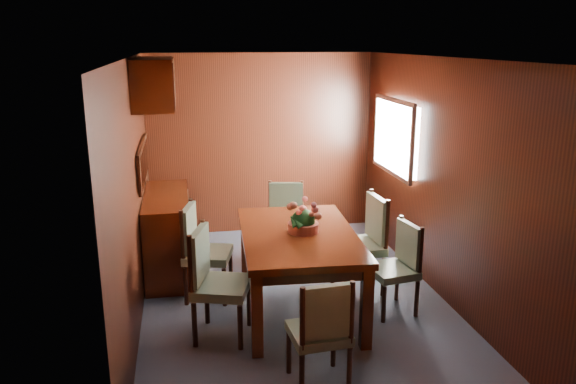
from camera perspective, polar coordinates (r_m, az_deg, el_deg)
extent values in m
plane|color=#3B4150|center=(5.82, 0.63, -10.89)|extent=(4.50, 4.50, 0.00)
cube|color=black|center=(5.31, -15.40, -0.16)|extent=(0.02, 4.50, 2.40)
cube|color=black|center=(5.87, 15.16, 1.30)|extent=(0.02, 4.50, 2.40)
cube|color=black|center=(7.56, -2.74, 4.86)|extent=(3.00, 0.02, 2.40)
cube|color=black|center=(3.34, 8.46, -8.99)|extent=(3.00, 0.02, 2.40)
cube|color=black|center=(5.22, 0.70, 13.47)|extent=(3.00, 4.50, 0.02)
cube|color=white|center=(6.80, 11.15, 5.55)|extent=(0.14, 1.10, 0.80)
cube|color=#B2B2B7|center=(6.77, 10.60, 5.54)|extent=(0.04, 1.20, 0.90)
cube|color=black|center=(6.26, -14.53, 2.95)|extent=(0.03, 1.36, 0.41)
cube|color=silver|center=(6.26, -14.36, 2.95)|extent=(0.01, 1.30, 0.35)
cube|color=#361306|center=(6.14, -13.45, 10.80)|extent=(0.40, 1.40, 0.50)
cube|color=#361306|center=(6.47, -12.10, -4.15)|extent=(0.48, 1.40, 0.90)
cube|color=#361306|center=(4.73, -3.18, -12.42)|extent=(0.10, 0.10, 0.74)
cube|color=#361306|center=(4.88, 7.97, -11.65)|extent=(0.10, 0.10, 0.74)
cube|color=#361306|center=(6.16, -4.33, -5.68)|extent=(0.10, 0.10, 0.74)
cube|color=#361306|center=(6.27, 4.19, -5.28)|extent=(0.10, 0.10, 0.74)
cube|color=black|center=(5.36, 1.07, -5.29)|extent=(1.03, 1.63, 0.11)
cube|color=#361306|center=(5.33, 1.07, -4.43)|extent=(1.16, 1.76, 0.06)
cylinder|color=black|center=(5.35, -8.23, -11.08)|extent=(0.05, 0.05, 0.41)
cylinder|color=black|center=(4.99, -9.47, -13.17)|extent=(0.05, 0.05, 0.41)
cylinder|color=black|center=(5.27, -3.97, -11.39)|extent=(0.05, 0.05, 0.41)
cylinder|color=black|center=(4.90, -4.88, -13.55)|extent=(0.05, 0.05, 0.41)
cube|color=#62785B|center=(5.01, -6.73, -9.56)|extent=(0.58, 0.60, 0.08)
cylinder|color=black|center=(5.14, -8.57, -5.68)|extent=(0.05, 0.05, 0.54)
cylinder|color=black|center=(4.76, -9.88, -7.45)|extent=(0.05, 0.05, 0.54)
cube|color=#62785B|center=(4.94, -8.97, -6.32)|extent=(0.19, 0.44, 0.46)
cylinder|color=black|center=(6.09, -9.45, -7.83)|extent=(0.04, 0.04, 0.40)
cylinder|color=black|center=(5.73, -10.34, -9.41)|extent=(0.04, 0.04, 0.40)
cylinder|color=black|center=(6.02, -5.83, -7.98)|extent=(0.04, 0.04, 0.40)
cylinder|color=black|center=(5.65, -6.49, -9.59)|extent=(0.04, 0.04, 0.40)
cube|color=#62785B|center=(5.77, -8.12, -6.33)|extent=(0.55, 0.56, 0.08)
cylinder|color=black|center=(5.91, -9.77, -3.16)|extent=(0.04, 0.04, 0.53)
cylinder|color=black|center=(5.53, -10.70, -4.48)|extent=(0.04, 0.04, 0.53)
cube|color=#62785B|center=(5.71, -10.03, -3.61)|extent=(0.16, 0.43, 0.45)
cylinder|color=black|center=(5.56, 12.94, -10.53)|extent=(0.04, 0.04, 0.36)
cylinder|color=black|center=(5.84, 11.01, -9.10)|extent=(0.04, 0.04, 0.36)
cylinder|color=black|center=(5.39, 9.71, -11.19)|extent=(0.04, 0.04, 0.36)
cylinder|color=black|center=(5.69, 7.90, -9.67)|extent=(0.04, 0.04, 0.36)
cube|color=#62785B|center=(5.52, 10.51, -7.89)|extent=(0.46, 0.48, 0.07)
cylinder|color=black|center=(5.38, 13.33, -5.94)|extent=(0.04, 0.04, 0.48)
cylinder|color=black|center=(5.67, 11.34, -4.70)|extent=(0.04, 0.04, 0.48)
cube|color=#62785B|center=(5.51, 12.15, -5.15)|extent=(0.11, 0.39, 0.41)
cylinder|color=black|center=(5.90, 9.66, -8.50)|extent=(0.05, 0.05, 0.41)
cylinder|color=black|center=(6.26, 8.10, -7.02)|extent=(0.05, 0.05, 0.41)
cylinder|color=black|center=(5.76, 5.94, -8.98)|extent=(0.05, 0.05, 0.41)
cylinder|color=black|center=(6.13, 4.58, -7.42)|extent=(0.05, 0.05, 0.41)
cube|color=#62785B|center=(5.91, 7.15, -5.55)|extent=(0.49, 0.51, 0.08)
cylinder|color=black|center=(5.71, 10.00, -3.47)|extent=(0.05, 0.05, 0.55)
cylinder|color=black|center=(6.08, 8.38, -2.24)|extent=(0.05, 0.05, 0.55)
cube|color=#62785B|center=(5.88, 8.98, -2.66)|extent=(0.09, 0.45, 0.47)
cylinder|color=black|center=(4.31, 1.41, -18.31)|extent=(0.04, 0.04, 0.36)
cylinder|color=black|center=(4.41, 6.25, -17.51)|extent=(0.04, 0.04, 0.36)
cylinder|color=black|center=(4.59, 0.09, -15.97)|extent=(0.04, 0.04, 0.36)
cylinder|color=black|center=(4.69, 4.63, -15.30)|extent=(0.04, 0.04, 0.36)
cube|color=#62785B|center=(4.38, 3.14, -14.12)|extent=(0.46, 0.44, 0.07)
cylinder|color=black|center=(4.06, 1.49, -12.75)|extent=(0.04, 0.04, 0.48)
cylinder|color=black|center=(4.17, 6.49, -12.04)|extent=(0.04, 0.04, 0.48)
cube|color=#62785B|center=(4.11, 3.95, -12.06)|extent=(0.39, 0.09, 0.41)
cylinder|color=black|center=(6.90, 1.40, -4.89)|extent=(0.04, 0.04, 0.37)
cylinder|color=black|center=(6.91, -1.80, -4.86)|extent=(0.04, 0.04, 0.37)
cylinder|color=black|center=(6.56, 1.42, -5.98)|extent=(0.04, 0.04, 0.37)
cylinder|color=black|center=(6.57, -1.96, -5.96)|extent=(0.04, 0.04, 0.37)
cube|color=#62785B|center=(6.65, -0.24, -3.44)|extent=(0.52, 0.51, 0.08)
cylinder|color=black|center=(6.76, 1.43, -0.91)|extent=(0.04, 0.04, 0.50)
cylinder|color=black|center=(6.76, -1.83, -0.90)|extent=(0.04, 0.04, 0.50)
cube|color=#62785B|center=(6.73, -0.20, -0.79)|extent=(0.41, 0.14, 0.42)
cylinder|color=#B44B37|center=(5.31, 1.55, -3.61)|extent=(0.29, 0.29, 0.09)
sphere|color=#174519|center=(5.29, 1.56, -2.92)|extent=(0.23, 0.23, 0.23)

